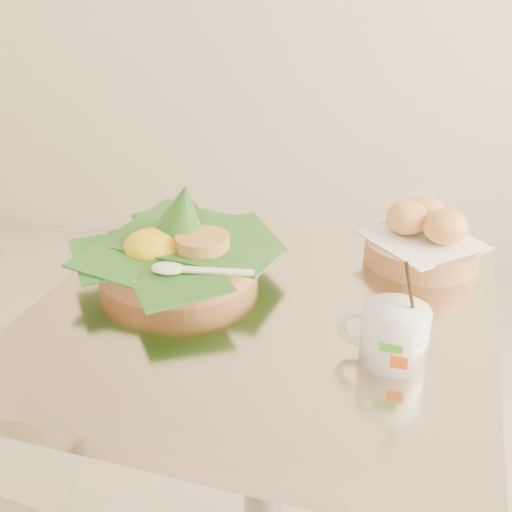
% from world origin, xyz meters
% --- Properties ---
extents(cafe_table, '(0.75, 0.75, 0.75)m').
position_xyz_m(cafe_table, '(0.11, -0.02, 0.53)').
color(cafe_table, gray).
rests_on(cafe_table, floor).
extents(rice_basket, '(0.34, 0.34, 0.17)m').
position_xyz_m(rice_basket, '(-0.06, 0.07, 0.80)').
color(rice_basket, tan).
rests_on(rice_basket, cafe_table).
extents(bread_basket, '(0.24, 0.24, 0.10)m').
position_xyz_m(bread_basket, '(0.35, 0.21, 0.79)').
color(bread_basket, tan).
rests_on(bread_basket, cafe_table).
extents(coffee_mug, '(0.13, 0.09, 0.16)m').
position_xyz_m(coffee_mug, '(0.31, -0.12, 0.79)').
color(coffee_mug, white).
rests_on(coffee_mug, cafe_table).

